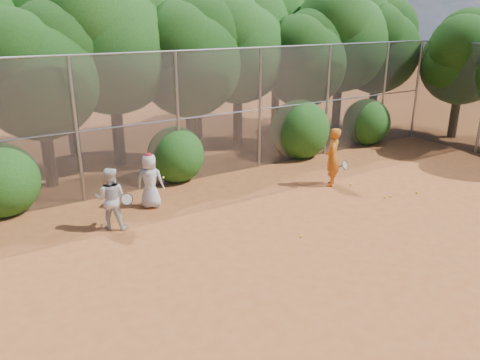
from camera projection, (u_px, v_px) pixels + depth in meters
ground at (337, 250)px, 10.49m from camera, size 80.00×80.00×0.00m
fence_back at (204, 115)px, 14.53m from camera, size 20.05×0.09×4.03m
tree_2 at (38, 67)px, 13.30m from camera, size 3.99×3.47×5.47m
tree_3 at (111, 34)px, 15.10m from camera, size 4.89×4.26×6.70m
tree_4 at (189, 53)px, 16.08m from camera, size 4.19×3.64×5.73m
tree_5 at (238, 41)px, 17.89m from camera, size 4.51×3.92×6.17m
tree_6 at (305, 55)px, 18.54m from camera, size 3.86×3.36×5.29m
tree_7 at (342, 32)px, 20.02m from camera, size 4.77×4.14×6.53m
tree_8 at (379, 43)px, 20.93m from camera, size 4.25×3.70×5.82m
tree_10 at (62, 26)px, 16.28m from camera, size 5.15×4.48×7.06m
tree_11 at (196, 37)px, 18.63m from camera, size 4.64×4.03×6.35m
tree_12 at (278, 26)px, 21.26m from camera, size 5.02×4.37×6.88m
tree_13 at (464, 54)px, 19.12m from camera, size 3.86×3.36×5.29m
bush_0 at (0, 177)px, 12.15m from camera, size 2.00×2.00×2.00m
bush_1 at (176, 152)px, 14.71m from camera, size 1.80×1.80×1.80m
bush_2 at (300, 127)px, 17.16m from camera, size 2.20×2.20×2.20m
bush_3 at (367, 120)px, 18.97m from camera, size 1.90×1.90×1.90m
player_yellow at (333, 157)px, 14.18m from camera, size 0.90×0.76×1.80m
player_teen at (150, 181)px, 12.59m from camera, size 0.87×0.83×1.53m
player_white at (111, 199)px, 11.30m from camera, size 0.96×0.90×1.56m
ball_0 at (385, 197)px, 13.41m from camera, size 0.07×0.07×0.07m
ball_1 at (391, 196)px, 13.50m from camera, size 0.07×0.07×0.07m
ball_2 at (417, 192)px, 13.78m from camera, size 0.07×0.07×0.07m
ball_3 at (301, 236)px, 11.03m from camera, size 0.07×0.07×0.07m
ball_4 at (351, 184)px, 14.46m from camera, size 0.07×0.07×0.07m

